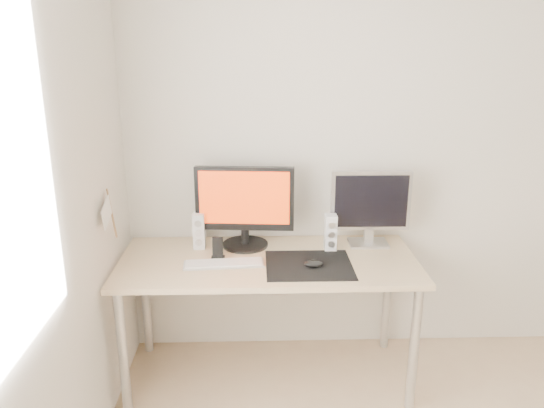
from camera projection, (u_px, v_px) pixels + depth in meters
name	position (u px, v px, depth m)	size (l,w,h in m)	color
wall_back	(426.00, 149.00, 3.08)	(3.50, 3.50, 0.00)	silver
mousepad	(309.00, 265.00, 2.77)	(0.45, 0.40, 0.00)	black
mouse	(313.00, 264.00, 2.74)	(0.10, 0.06, 0.04)	black
desk	(268.00, 272.00, 2.88)	(1.60, 0.70, 0.73)	#D1B587
main_monitor	(245.00, 204.00, 2.95)	(0.55, 0.28, 0.47)	black
second_monitor	(370.00, 205.00, 2.99)	(0.45, 0.16, 0.43)	silver
speaker_left	(199.00, 231.00, 2.98)	(0.06, 0.08, 0.20)	white
speaker_right	(330.00, 232.00, 2.96)	(0.06, 0.08, 0.20)	white
keyboard	(224.00, 264.00, 2.78)	(0.43, 0.15, 0.02)	silver
phone_dock	(218.00, 253.00, 2.83)	(0.07, 0.06, 0.13)	black
pennant	(108.00, 212.00, 2.60)	(0.01, 0.23, 0.29)	#A57F54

